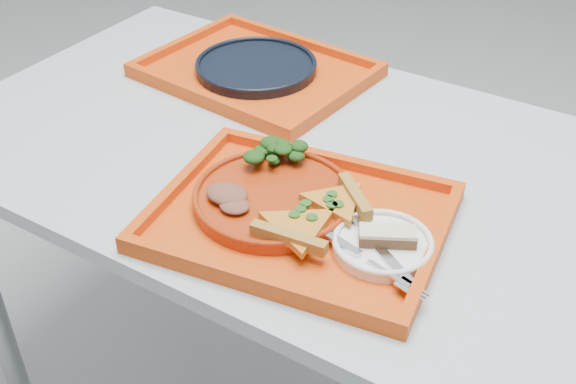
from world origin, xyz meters
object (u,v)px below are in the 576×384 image
(tray_far, at_px, (256,74))
(navy_plate, at_px, (256,68))
(dessert_bar, at_px, (388,236))
(dinner_plate, at_px, (274,199))
(tray_main, at_px, (299,221))

(tray_far, height_order, navy_plate, navy_plate)
(dessert_bar, bearing_deg, dinner_plate, 149.80)
(tray_main, distance_m, navy_plate, 0.52)
(tray_main, xyz_separation_m, dessert_bar, (0.15, 0.00, 0.03))
(navy_plate, relative_size, dessert_bar, 2.88)
(tray_far, distance_m, navy_plate, 0.01)
(navy_plate, height_order, dessert_bar, dessert_bar)
(dinner_plate, bearing_deg, tray_main, -10.30)
(tray_far, bearing_deg, tray_main, -42.98)
(dinner_plate, relative_size, dessert_bar, 2.88)
(dessert_bar, bearing_deg, navy_plate, 113.59)
(tray_far, xyz_separation_m, navy_plate, (0.00, 0.00, 0.01))
(dessert_bar, bearing_deg, tray_far, 113.59)
(tray_main, distance_m, dessert_bar, 0.15)
(dinner_plate, xyz_separation_m, dessert_bar, (0.21, -0.01, 0.02))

